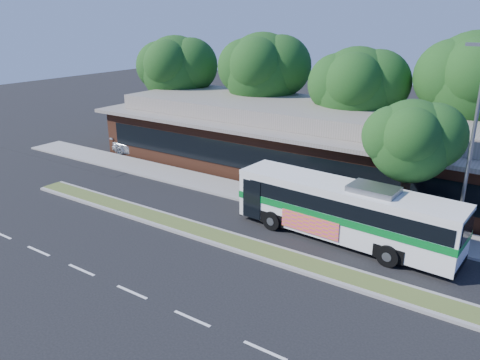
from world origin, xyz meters
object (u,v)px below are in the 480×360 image
at_px(sidewalk_tree, 418,140).
at_px(sedan, 139,146).
at_px(transit_bus, 345,208).
at_px(lamp_post, 471,144).

bearing_deg(sidewalk_tree, sedan, 173.00).
relative_size(transit_bus, sedan, 2.42).
height_order(lamp_post, transit_bus, lamp_post).
relative_size(lamp_post, sidewalk_tree, 1.38).
xyz_separation_m(lamp_post, transit_bus, (-4.54, -2.20, -3.24)).
bearing_deg(sedan, sidewalk_tree, -103.72).
bearing_deg(sidewalk_tree, lamp_post, -7.43).
height_order(lamp_post, sidewalk_tree, lamp_post).
height_order(lamp_post, sedan, lamp_post).
bearing_deg(transit_bus, lamp_post, 29.54).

